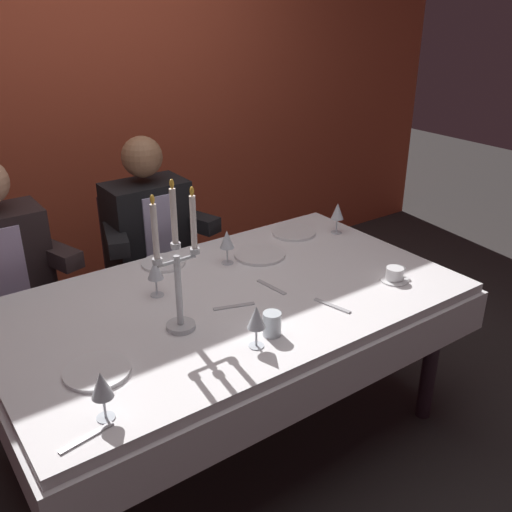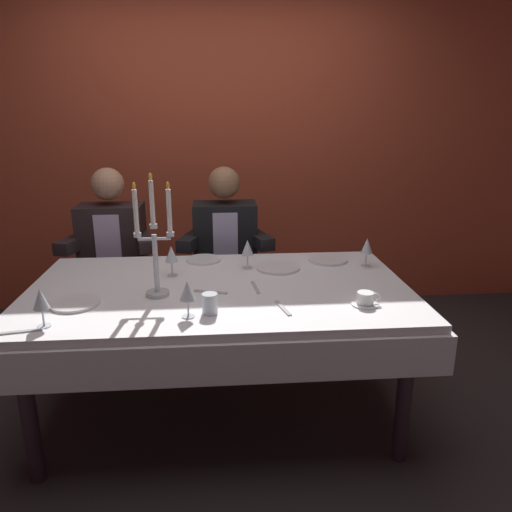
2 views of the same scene
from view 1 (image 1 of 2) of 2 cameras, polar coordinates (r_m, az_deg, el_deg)
name	(u,v)px [view 1 (image 1 of 2)]	position (r m, az deg, el deg)	size (l,w,h in m)	color
ground_plane	(234,433)	(2.82, -2.24, -17.30)	(12.00, 12.00, 0.00)	#312D2C
back_wall	(74,94)	(3.64, -17.75, 15.14)	(6.00, 0.12, 2.70)	#BF4A2F
dining_table	(231,320)	(2.44, -2.48, -6.40)	(1.94, 1.14, 0.74)	white
candelabra	(177,271)	(2.06, -7.87, -1.54)	(0.19, 0.11, 0.58)	silver
dinner_plate_0	(163,263)	(2.68, -9.24, -0.70)	(0.20, 0.20, 0.01)	white
dinner_plate_1	(260,255)	(2.74, 0.36, 0.14)	(0.24, 0.24, 0.01)	white
dinner_plate_2	(97,371)	(2.00, -15.61, -11.03)	(0.22, 0.22, 0.01)	white
dinner_plate_3	(294,232)	(3.00, 3.78, 2.37)	(0.23, 0.23, 0.01)	white
wine_glass_0	(256,319)	(2.00, 0.02, -6.27)	(0.07, 0.07, 0.16)	silver
wine_glass_1	(227,240)	(2.62, -2.93, 1.60)	(0.07, 0.07, 0.16)	silver
wine_glass_2	(102,386)	(1.74, -15.18, -12.48)	(0.07, 0.07, 0.16)	silver
wine_glass_3	(337,212)	(3.00, 8.14, 4.39)	(0.07, 0.07, 0.16)	silver
wine_glass_4	(155,270)	(2.37, -10.05, -1.44)	(0.07, 0.07, 0.16)	silver
water_tumbler_0	(272,324)	(2.10, 1.61, -6.80)	(0.07, 0.07, 0.09)	silver
coffee_cup_0	(395,275)	(2.57, 13.70, -1.84)	(0.13, 0.12, 0.06)	white
fork_0	(271,287)	(2.44, 1.54, -3.12)	(0.17, 0.02, 0.01)	#B7B7BC
spoon_1	(234,306)	(2.30, -2.22, -5.05)	(0.17, 0.02, 0.01)	#B7B7BC
fork_2	(332,306)	(2.32, 7.61, -4.94)	(0.17, 0.02, 0.01)	#B7B7BC
fork_3	(87,438)	(1.76, -16.57, -17.01)	(0.17, 0.02, 0.01)	#B7B7BC
seated_diner_0	(1,264)	(2.92, -24.14, -0.78)	(0.63, 0.48, 1.24)	#33232C
seated_diner_1	(148,229)	(3.12, -10.78, 2.62)	(0.63, 0.48, 1.24)	#33232C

